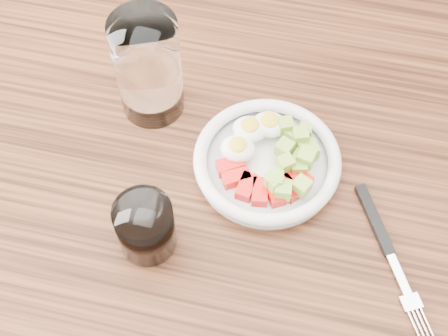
% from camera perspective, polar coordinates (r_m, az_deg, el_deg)
% --- Properties ---
extents(dining_table, '(1.50, 0.90, 0.77)m').
position_cam_1_polar(dining_table, '(0.97, 0.44, -4.57)').
color(dining_table, brown).
rests_on(dining_table, ground).
extents(bowl, '(0.21, 0.21, 0.05)m').
position_cam_1_polar(bowl, '(0.89, 3.99, 0.78)').
color(bowl, white).
rests_on(bowl, dining_table).
extents(fork, '(0.12, 0.21, 0.01)m').
position_cam_1_polar(fork, '(0.87, 14.33, -6.31)').
color(fork, black).
rests_on(fork, dining_table).
extents(water_glass, '(0.10, 0.10, 0.17)m').
position_cam_1_polar(water_glass, '(0.90, -6.95, 9.09)').
color(water_glass, white).
rests_on(water_glass, dining_table).
extents(coffee_glass, '(0.08, 0.08, 0.09)m').
position_cam_1_polar(coffee_glass, '(0.81, -7.19, -5.38)').
color(coffee_glass, white).
rests_on(coffee_glass, dining_table).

